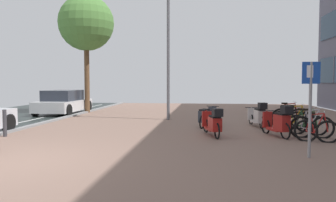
# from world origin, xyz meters

# --- Properties ---
(ground) EXTENTS (21.00, 40.00, 0.13)m
(ground) POSITION_xyz_m (1.43, 0.00, -0.02)
(ground) COLOR #1F2725
(bicycle_rack_00) EXTENTS (1.23, 0.50, 0.93)m
(bicycle_rack_00) POSITION_xyz_m (7.53, 3.30, 0.33)
(bicycle_rack_00) COLOR black
(bicycle_rack_00) RESTS_ON ground
(bicycle_rack_01) EXTENTS (1.35, 0.48, 0.99)m
(bicycle_rack_01) POSITION_xyz_m (7.60, 4.00, 0.35)
(bicycle_rack_01) COLOR black
(bicycle_rack_01) RESTS_ON ground
(bicycle_rack_02) EXTENTS (1.26, 0.55, 0.94)m
(bicycle_rack_02) POSITION_xyz_m (7.65, 4.69, 0.33)
(bicycle_rack_02) COLOR black
(bicycle_rack_02) RESTS_ON ground
(bicycle_rack_03) EXTENTS (1.37, 0.49, 1.01)m
(bicycle_rack_03) POSITION_xyz_m (7.47, 5.39, 0.35)
(bicycle_rack_03) COLOR black
(bicycle_rack_03) RESTS_ON ground
(bicycle_rack_04) EXTENTS (1.29, 0.48, 0.96)m
(bicycle_rack_04) POSITION_xyz_m (7.41, 6.08, 0.34)
(bicycle_rack_04) COLOR black
(bicycle_rack_04) RESTS_ON ground
(bicycle_rack_05) EXTENTS (1.39, 0.48, 1.01)m
(bicycle_rack_05) POSITION_xyz_m (7.58, 6.78, 0.35)
(bicycle_rack_05) COLOR black
(bicycle_rack_05) RESTS_ON ground
(scooter_near) EXTENTS (0.77, 1.83, 0.96)m
(scooter_near) POSITION_xyz_m (4.56, 3.92, 0.43)
(scooter_near) COLOR black
(scooter_near) RESTS_ON ground
(scooter_mid) EXTENTS (0.65, 1.75, 1.00)m
(scooter_mid) POSITION_xyz_m (6.33, 6.31, 0.44)
(scooter_mid) COLOR black
(scooter_mid) RESTS_ON ground
(scooter_far) EXTENTS (0.82, 1.68, 0.79)m
(scooter_far) POSITION_xyz_m (4.35, 6.18, 0.39)
(scooter_far) COLOR black
(scooter_far) RESTS_ON ground
(scooter_extra) EXTENTS (0.82, 1.62, 1.05)m
(scooter_extra) POSITION_xyz_m (6.61, 4.04, 0.47)
(scooter_extra) COLOR black
(scooter_extra) RESTS_ON ground
(parked_car_far) EXTENTS (1.94, 3.97, 1.29)m
(parked_car_far) POSITION_xyz_m (-3.43, 10.73, 0.61)
(parked_car_far) COLOR silver
(parked_car_far) RESTS_ON ground
(parking_sign) EXTENTS (0.40, 0.07, 2.20)m
(parking_sign) POSITION_xyz_m (6.70, 1.20, 1.38)
(parking_sign) COLOR gray
(parking_sign) RESTS_ON ground
(lamp_post) EXTENTS (0.20, 0.52, 6.28)m
(lamp_post) POSITION_xyz_m (2.60, 8.51, 3.47)
(lamp_post) COLOR slate
(lamp_post) RESTS_ON ground
(street_tree) EXTENTS (3.09, 3.09, 6.58)m
(street_tree) POSITION_xyz_m (-2.37, 11.52, 5.00)
(street_tree) COLOR brown
(street_tree) RESTS_ON ground
(bollard_far) EXTENTS (0.12, 0.12, 0.86)m
(bollard_far) POSITION_xyz_m (-2.05, 3.17, 0.43)
(bollard_far) COLOR #38383D
(bollard_far) RESTS_ON ground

